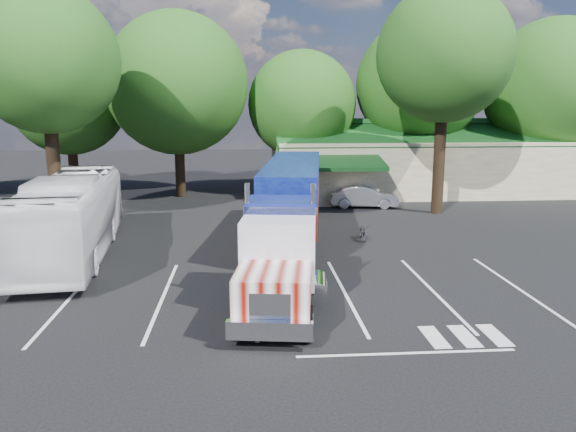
{
  "coord_description": "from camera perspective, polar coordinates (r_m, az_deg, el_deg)",
  "views": [
    {
      "loc": [
        -0.26,
        -24.83,
        6.59
      ],
      "look_at": [
        1.49,
        -1.82,
        2.0
      ],
      "focal_mm": 35.0,
      "sensor_mm": 36.0,
      "label": 1
    }
  ],
  "objects": [
    {
      "name": "ground",
      "position": [
        25.69,
        -3.62,
        -3.64
      ],
      "size": [
        120.0,
        120.0,
        0.0
      ],
      "primitive_type": "plane",
      "color": "black",
      "rests_on": "ground"
    },
    {
      "name": "event_hall",
      "position": [
        45.09,
        13.83,
        5.36
      ],
      "size": [
        24.2,
        14.12,
        5.55
      ],
      "color": "beige",
      "rests_on": "ground"
    },
    {
      "name": "tree_row_b",
      "position": [
        44.49,
        -21.41,
        11.2
      ],
      "size": [
        8.4,
        8.4,
        11.35
      ],
      "color": "black",
      "rests_on": "ground"
    },
    {
      "name": "tree_row_c",
      "position": [
        41.32,
        -11.22,
        13.05
      ],
      "size": [
        10.0,
        10.0,
        13.05
      ],
      "color": "black",
      "rests_on": "ground"
    },
    {
      "name": "tree_row_d",
      "position": [
        42.54,
        1.43,
        11.24
      ],
      "size": [
        8.0,
        8.0,
        10.6
      ],
      "color": "black",
      "rests_on": "ground"
    },
    {
      "name": "tree_row_e",
      "position": [
        44.86,
        13.19,
        12.88
      ],
      "size": [
        9.6,
        9.6,
        12.9
      ],
      "color": "black",
      "rests_on": "ground"
    },
    {
      "name": "tree_row_f",
      "position": [
        47.7,
        25.4,
        11.64
      ],
      "size": [
        10.4,
        10.4,
        13.0
      ],
      "color": "black",
      "rests_on": "ground"
    },
    {
      "name": "tree_near_left",
      "position": [
        32.56,
        -23.43,
        14.27
      ],
      "size": [
        7.6,
        7.6,
        12.65
      ],
      "color": "black",
      "rests_on": "ground"
    },
    {
      "name": "tree_near_right",
      "position": [
        35.46,
        15.62,
        15.5
      ],
      "size": [
        8.0,
        8.0,
        13.5
      ],
      "color": "black",
      "rests_on": "ground"
    },
    {
      "name": "semi_truck",
      "position": [
        25.08,
        0.27,
        1.39
      ],
      "size": [
        4.96,
        19.5,
        4.06
      ],
      "rotation": [
        0.0,
        0.0,
        -0.13
      ],
      "color": "black",
      "rests_on": "ground"
    },
    {
      "name": "woman",
      "position": [
        23.3,
        0.38,
        -3.13
      ],
      "size": [
        0.48,
        0.64,
        1.61
      ],
      "primitive_type": "imported",
      "rotation": [
        0.0,
        0.0,
        1.74
      ],
      "color": "black",
      "rests_on": "ground"
    },
    {
      "name": "bicycle",
      "position": [
        27.99,
        7.65,
        -1.61
      ],
      "size": [
        0.56,
        1.56,
        0.82
      ],
      "primitive_type": "imported",
      "rotation": [
        0.0,
        0.0,
        -0.01
      ],
      "color": "black",
      "rests_on": "ground"
    },
    {
      "name": "tour_bus",
      "position": [
        26.38,
        -21.19,
        -0.04
      ],
      "size": [
        4.34,
        12.97,
        3.54
      ],
      "primitive_type": "imported",
      "rotation": [
        0.0,
        0.0,
        0.11
      ],
      "color": "silver",
      "rests_on": "ground"
    },
    {
      "name": "silver_sedan",
      "position": [
        36.79,
        7.74,
        1.97
      ],
      "size": [
        4.53,
        2.08,
        1.44
      ],
      "primitive_type": "imported",
      "rotation": [
        0.0,
        0.0,
        1.44
      ],
      "color": "#AAACB2",
      "rests_on": "ground"
    }
  ]
}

